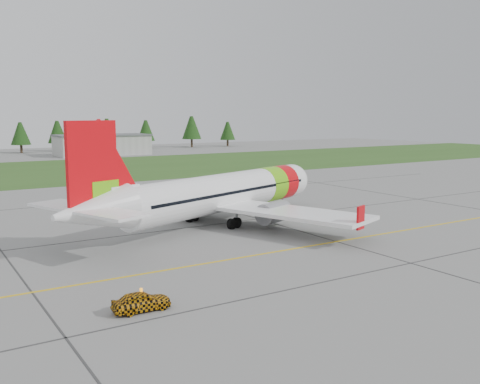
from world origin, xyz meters
TOP-DOWN VIEW (x-y plane):
  - ground at (0.00, 0.00)m, footprint 320.00×320.00m
  - aircraft at (5.44, 20.35)m, footprint 33.03×31.40m
  - follow_me_car at (-10.45, 1.49)m, footprint 1.15×1.35m
  - grass_strip at (0.00, 82.00)m, footprint 320.00×50.00m
  - taxi_guideline at (0.00, 8.00)m, footprint 120.00×0.25m
  - hangar_east at (25.00, 118.00)m, footprint 24.00×12.00m

SIDE VIEW (x-z plane):
  - ground at x=0.00m, z-range 0.00..0.00m
  - taxi_guideline at x=0.00m, z-range 0.00..0.02m
  - grass_strip at x=0.00m, z-range 0.00..0.03m
  - follow_me_car at x=-10.45m, z-range 0.00..3.28m
  - hangar_east at x=25.00m, z-range 0.00..5.20m
  - aircraft at x=5.44m, z-range -2.20..8.22m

